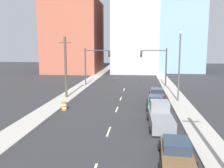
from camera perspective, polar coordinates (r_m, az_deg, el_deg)
sidewalk_left at (r=53.14m, az=-4.72°, el=1.03°), size 2.45×91.59×0.18m
sidewalk_right at (r=52.40m, az=11.92°, el=0.76°), size 2.45×91.59×0.18m
lane_stripe_at_14m at (r=21.51m, az=-0.78°, el=-10.80°), size 0.16×2.40×0.01m
lane_stripe_at_22m at (r=28.60m, az=1.10°, el=-5.82°), size 0.16×2.40×0.01m
lane_stripe_at_28m at (r=34.36m, az=2.01°, el=-3.34°), size 0.16×2.40×0.01m
lane_stripe_at_35m at (r=41.35m, az=2.77°, el=-1.28°), size 0.16×2.40×0.01m
building_brick_left at (r=69.98m, az=-8.67°, el=10.58°), size 14.00×16.00×19.10m
building_office_center at (r=71.77m, az=5.39°, el=12.76°), size 12.00×20.00×24.53m
traffic_signal_left at (r=44.88m, az=-4.57°, el=5.14°), size 4.62×0.35×6.79m
traffic_signal_right at (r=44.19m, az=10.67°, el=4.96°), size 4.62×0.35×6.79m
utility_pole_left_mid at (r=34.41m, az=-10.55°, el=3.81°), size 1.60×0.32×8.40m
traffic_barrel at (r=28.65m, az=-10.89°, el=-4.98°), size 0.56×0.56×0.95m
street_lamp at (r=32.62m, az=15.16°, el=4.88°), size 0.44×0.44×8.99m
sedan_brown at (r=16.65m, az=14.48°, el=-14.72°), size 2.35×4.87×1.39m
pickup_truck_gray at (r=23.09m, az=10.97°, el=-7.33°), size 2.31×6.02×2.16m
sedan_green at (r=29.31m, az=9.94°, el=-4.22°), size 2.20×4.58×1.50m
sedan_maroon at (r=34.93m, az=10.17°, el=-2.21°), size 2.27×4.64×1.37m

